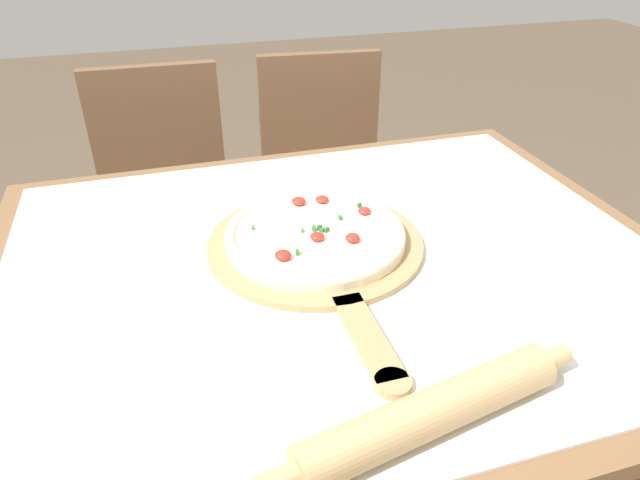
{
  "coord_description": "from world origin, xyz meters",
  "views": [
    {
      "loc": [
        -0.27,
        -0.78,
        1.3
      ],
      "look_at": [
        -0.03,
        0.02,
        0.78
      ],
      "focal_mm": 32.0,
      "sensor_mm": 36.0,
      "label": 1
    }
  ],
  "objects_px": {
    "pizza": "(315,234)",
    "rolling_pin": "(431,413)",
    "chair_right": "(325,178)",
    "pizza_peel": "(318,248)",
    "chair_left": "(167,198)"
  },
  "relations": [
    {
      "from": "pizza_peel",
      "to": "chair_left",
      "type": "xyz_separation_m",
      "value": [
        -0.25,
        0.77,
        -0.25
      ]
    },
    {
      "from": "pizza",
      "to": "rolling_pin",
      "type": "height_order",
      "value": "rolling_pin"
    },
    {
      "from": "pizza_peel",
      "to": "pizza",
      "type": "bearing_deg",
      "value": 89.49
    },
    {
      "from": "pizza_peel",
      "to": "chair_left",
      "type": "height_order",
      "value": "chair_left"
    },
    {
      "from": "chair_right",
      "to": "rolling_pin",
      "type": "bearing_deg",
      "value": -95.65
    },
    {
      "from": "pizza",
      "to": "chair_left",
      "type": "distance_m",
      "value": 0.84
    },
    {
      "from": "chair_right",
      "to": "pizza_peel",
      "type": "bearing_deg",
      "value": -102.34
    },
    {
      "from": "pizza",
      "to": "rolling_pin",
      "type": "distance_m",
      "value": 0.43
    },
    {
      "from": "pizza_peel",
      "to": "rolling_pin",
      "type": "relative_size",
      "value": 1.32
    },
    {
      "from": "rolling_pin",
      "to": "chair_right",
      "type": "relative_size",
      "value": 0.49
    },
    {
      "from": "pizza",
      "to": "chair_left",
      "type": "bearing_deg",
      "value": 108.06
    },
    {
      "from": "pizza_peel",
      "to": "pizza",
      "type": "xyz_separation_m",
      "value": [
        0.0,
        0.02,
        0.02
      ]
    },
    {
      "from": "pizza",
      "to": "chair_right",
      "type": "relative_size",
      "value": 0.37
    },
    {
      "from": "chair_left",
      "to": "rolling_pin",
      "type": "bearing_deg",
      "value": -76.35
    },
    {
      "from": "pizza_peel",
      "to": "chair_right",
      "type": "height_order",
      "value": "chair_right"
    }
  ]
}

